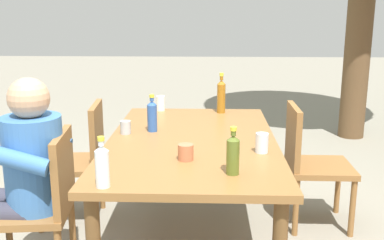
% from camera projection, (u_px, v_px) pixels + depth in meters
% --- Properties ---
extents(dining_table, '(1.74, 1.03, 0.74)m').
position_uv_depth(dining_table, '(192.00, 151.00, 2.87)').
color(dining_table, olive).
rests_on(dining_table, ground_plane).
extents(chair_near_right, '(0.48, 0.48, 0.87)m').
position_uv_depth(chair_near_right, '(43.00, 200.00, 2.57)').
color(chair_near_right, olive).
rests_on(chair_near_right, ground_plane).
extents(chair_near_left, '(0.48, 0.48, 0.87)m').
position_uv_depth(chair_near_left, '(81.00, 156.00, 3.33)').
color(chair_near_left, olive).
rests_on(chair_near_left, ground_plane).
extents(chair_far_left, '(0.44, 0.44, 0.87)m').
position_uv_depth(chair_far_left, '(309.00, 159.00, 3.26)').
color(chair_far_left, olive).
rests_on(chair_far_left, ground_plane).
extents(person_in_white_shirt, '(0.47, 0.61, 1.18)m').
position_uv_depth(person_in_white_shirt, '(21.00, 172.00, 2.53)').
color(person_in_white_shirt, '#3D70B2').
rests_on(person_in_white_shirt, ground_plane).
extents(bottle_amber, '(0.06, 0.06, 0.31)m').
position_uv_depth(bottle_amber, '(221.00, 96.00, 3.53)').
color(bottle_amber, '#996019').
rests_on(bottle_amber, dining_table).
extents(bottle_blue, '(0.06, 0.06, 0.24)m').
position_uv_depth(bottle_blue, '(152.00, 115.00, 3.01)').
color(bottle_blue, '#2D56A3').
rests_on(bottle_blue, dining_table).
extents(bottle_olive, '(0.06, 0.06, 0.24)m').
position_uv_depth(bottle_olive, '(233.00, 154.00, 2.23)').
color(bottle_olive, '#566623').
rests_on(bottle_olive, dining_table).
extents(bottle_clear, '(0.06, 0.06, 0.24)m').
position_uv_depth(bottle_clear, '(102.00, 165.00, 2.07)').
color(bottle_clear, white).
rests_on(bottle_clear, dining_table).
extents(cup_steel, '(0.07, 0.07, 0.08)m').
position_uv_depth(cup_steel, '(126.00, 127.00, 2.96)').
color(cup_steel, '#B2B7BC').
rests_on(cup_steel, dining_table).
extents(cup_white, '(0.06, 0.06, 0.12)m').
position_uv_depth(cup_white, '(161.00, 103.00, 3.62)').
color(cup_white, white).
rests_on(cup_white, dining_table).
extents(cup_glass, '(0.07, 0.07, 0.11)m').
position_uv_depth(cup_glass, '(262.00, 143.00, 2.57)').
color(cup_glass, silver).
rests_on(cup_glass, dining_table).
extents(cup_terracotta, '(0.08, 0.08, 0.09)m').
position_uv_depth(cup_terracotta, '(186.00, 152.00, 2.45)').
color(cup_terracotta, '#BC6B47').
rests_on(cup_terracotta, dining_table).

